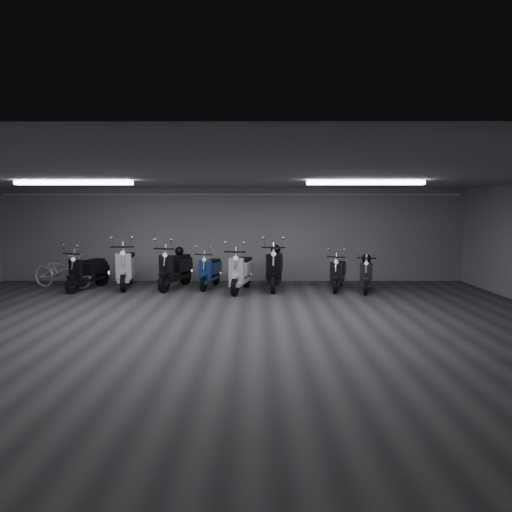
{
  "coord_description": "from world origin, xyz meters",
  "views": [
    {
      "loc": [
        0.78,
        -7.91,
        2.23
      ],
      "look_at": [
        0.75,
        2.5,
        1.05
      ],
      "focal_mm": 30.04,
      "sensor_mm": 36.0,
      "label": 1
    }
  ],
  "objects_px": {
    "scooter_4": "(210,266)",
    "scooter_7": "(275,262)",
    "scooter_8": "(338,268)",
    "helmet_2": "(179,251)",
    "scooter_3": "(175,263)",
    "bicycle": "(62,267)",
    "scooter_6": "(241,266)",
    "scooter_1": "(87,266)",
    "helmet_0": "(276,249)",
    "scooter_2": "(126,261)",
    "helmet_1": "(366,259)",
    "scooter_9": "(366,269)"
  },
  "relations": [
    {
      "from": "scooter_4",
      "to": "scooter_7",
      "type": "relative_size",
      "value": 0.82
    },
    {
      "from": "scooter_8",
      "to": "helmet_2",
      "type": "relative_size",
      "value": 6.48
    },
    {
      "from": "scooter_3",
      "to": "scooter_7",
      "type": "height_order",
      "value": "scooter_7"
    },
    {
      "from": "scooter_3",
      "to": "bicycle",
      "type": "relative_size",
      "value": 1.05
    },
    {
      "from": "scooter_4",
      "to": "scooter_6",
      "type": "relative_size",
      "value": 0.88
    },
    {
      "from": "scooter_6",
      "to": "scooter_8",
      "type": "xyz_separation_m",
      "value": [
        2.63,
        0.22,
        -0.1
      ]
    },
    {
      "from": "scooter_7",
      "to": "helmet_2",
      "type": "height_order",
      "value": "scooter_7"
    },
    {
      "from": "scooter_1",
      "to": "helmet_0",
      "type": "distance_m",
      "value": 5.17
    },
    {
      "from": "scooter_4",
      "to": "bicycle",
      "type": "height_order",
      "value": "scooter_4"
    },
    {
      "from": "scooter_3",
      "to": "scooter_8",
      "type": "height_order",
      "value": "scooter_3"
    },
    {
      "from": "scooter_1",
      "to": "scooter_2",
      "type": "bearing_deg",
      "value": 36.24
    },
    {
      "from": "scooter_1",
      "to": "scooter_6",
      "type": "height_order",
      "value": "scooter_6"
    },
    {
      "from": "scooter_2",
      "to": "helmet_2",
      "type": "height_order",
      "value": "scooter_2"
    },
    {
      "from": "scooter_6",
      "to": "scooter_3",
      "type": "bearing_deg",
      "value": 179.24
    },
    {
      "from": "scooter_3",
      "to": "scooter_4",
      "type": "xyz_separation_m",
      "value": [
        0.95,
        0.11,
        -0.11
      ]
    },
    {
      "from": "scooter_1",
      "to": "scooter_8",
      "type": "distance_m",
      "value": 6.82
    },
    {
      "from": "scooter_7",
      "to": "bicycle",
      "type": "relative_size",
      "value": 1.09
    },
    {
      "from": "helmet_1",
      "to": "helmet_2",
      "type": "bearing_deg",
      "value": 175.0
    },
    {
      "from": "scooter_9",
      "to": "bicycle",
      "type": "height_order",
      "value": "bicycle"
    },
    {
      "from": "scooter_6",
      "to": "scooter_8",
      "type": "distance_m",
      "value": 2.64
    },
    {
      "from": "scooter_9",
      "to": "helmet_1",
      "type": "xyz_separation_m",
      "value": [
        0.05,
        0.21,
        0.27
      ]
    },
    {
      "from": "scooter_8",
      "to": "helmet_1",
      "type": "relative_size",
      "value": 6.3
    },
    {
      "from": "scooter_3",
      "to": "scooter_8",
      "type": "distance_m",
      "value": 4.47
    },
    {
      "from": "scooter_1",
      "to": "helmet_0",
      "type": "height_order",
      "value": "scooter_1"
    },
    {
      "from": "bicycle",
      "to": "scooter_8",
      "type": "bearing_deg",
      "value": -76.27
    },
    {
      "from": "scooter_3",
      "to": "helmet_1",
      "type": "height_order",
      "value": "scooter_3"
    },
    {
      "from": "scooter_2",
      "to": "helmet_2",
      "type": "bearing_deg",
      "value": -4.06
    },
    {
      "from": "scooter_4",
      "to": "helmet_2",
      "type": "bearing_deg",
      "value": -177.53
    },
    {
      "from": "scooter_2",
      "to": "bicycle",
      "type": "xyz_separation_m",
      "value": [
        -1.75,
        -0.1,
        -0.15
      ]
    },
    {
      "from": "scooter_1",
      "to": "helmet_1",
      "type": "bearing_deg",
      "value": 18.6
    },
    {
      "from": "scooter_6",
      "to": "helmet_2",
      "type": "bearing_deg",
      "value": 171.05
    },
    {
      "from": "scooter_1",
      "to": "helmet_2",
      "type": "distance_m",
      "value": 2.5
    },
    {
      "from": "scooter_3",
      "to": "scooter_4",
      "type": "distance_m",
      "value": 0.96
    },
    {
      "from": "scooter_1",
      "to": "helmet_1",
      "type": "relative_size",
      "value": 6.88
    },
    {
      "from": "scooter_9",
      "to": "helmet_0",
      "type": "height_order",
      "value": "helmet_0"
    },
    {
      "from": "scooter_4",
      "to": "scooter_1",
      "type": "bearing_deg",
      "value": -162.53
    },
    {
      "from": "scooter_1",
      "to": "bicycle",
      "type": "relative_size",
      "value": 0.95
    },
    {
      "from": "scooter_7",
      "to": "helmet_2",
      "type": "distance_m",
      "value": 2.71
    },
    {
      "from": "helmet_0",
      "to": "scooter_6",
      "type": "bearing_deg",
      "value": -145.87
    },
    {
      "from": "scooter_1",
      "to": "scooter_9",
      "type": "distance_m",
      "value": 7.53
    },
    {
      "from": "bicycle",
      "to": "scooter_3",
      "type": "bearing_deg",
      "value": -74.88
    },
    {
      "from": "scooter_1",
      "to": "scooter_3",
      "type": "relative_size",
      "value": 0.9
    },
    {
      "from": "scooter_9",
      "to": "helmet_0",
      "type": "relative_size",
      "value": 5.74
    },
    {
      "from": "scooter_7",
      "to": "scooter_1",
      "type": "bearing_deg",
      "value": -172.48
    },
    {
      "from": "helmet_2",
      "to": "scooter_6",
      "type": "bearing_deg",
      "value": -21.17
    },
    {
      "from": "scooter_2",
      "to": "scooter_9",
      "type": "bearing_deg",
      "value": -14.21
    },
    {
      "from": "scooter_9",
      "to": "helmet_0",
      "type": "distance_m",
      "value": 2.51
    },
    {
      "from": "scooter_2",
      "to": "scooter_8",
      "type": "bearing_deg",
      "value": -12.79
    },
    {
      "from": "bicycle",
      "to": "helmet_0",
      "type": "bearing_deg",
      "value": -72.63
    },
    {
      "from": "helmet_0",
      "to": "helmet_1",
      "type": "bearing_deg",
      "value": -9.59
    }
  ]
}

